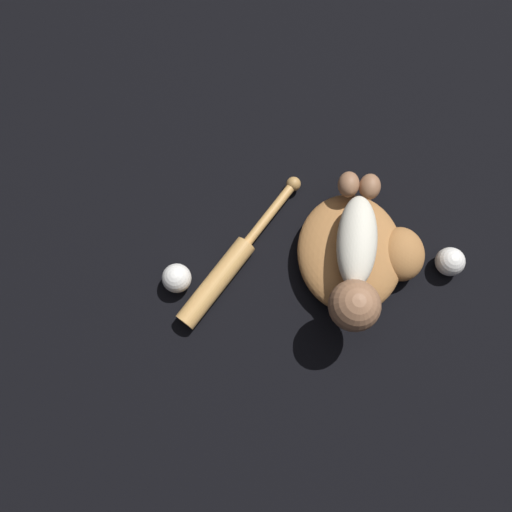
# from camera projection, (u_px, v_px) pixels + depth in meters

# --- Properties ---
(ground_plane) EXTENTS (6.00, 6.00, 0.00)m
(ground_plane) POSITION_uv_depth(u_px,v_px,m) (328.00, 240.00, 1.25)
(ground_plane) COLOR black
(baseball_glove) EXTENTS (0.37, 0.36, 0.09)m
(baseball_glove) POSITION_uv_depth(u_px,v_px,m) (358.00, 252.00, 1.19)
(baseball_glove) COLOR #A8703D
(baseball_glove) RESTS_ON ground
(baby_figure) EXTENTS (0.37, 0.24, 0.11)m
(baby_figure) POSITION_uv_depth(u_px,v_px,m) (356.00, 262.00, 1.09)
(baby_figure) COLOR silver
(baby_figure) RESTS_ON baseball_glove
(baseball_bat) EXTENTS (0.29, 0.39, 0.05)m
(baseball_bat) POSITION_uv_depth(u_px,v_px,m) (229.00, 266.00, 1.20)
(baseball_bat) COLOR tan
(baseball_bat) RESTS_ON ground
(baseball) EXTENTS (0.07, 0.07, 0.07)m
(baseball) POSITION_uv_depth(u_px,v_px,m) (177.00, 278.00, 1.18)
(baseball) COLOR white
(baseball) RESTS_ON ground
(baseball_spare) EXTENTS (0.07, 0.07, 0.07)m
(baseball_spare) POSITION_uv_depth(u_px,v_px,m) (450.00, 262.00, 1.19)
(baseball_spare) COLOR white
(baseball_spare) RESTS_ON ground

